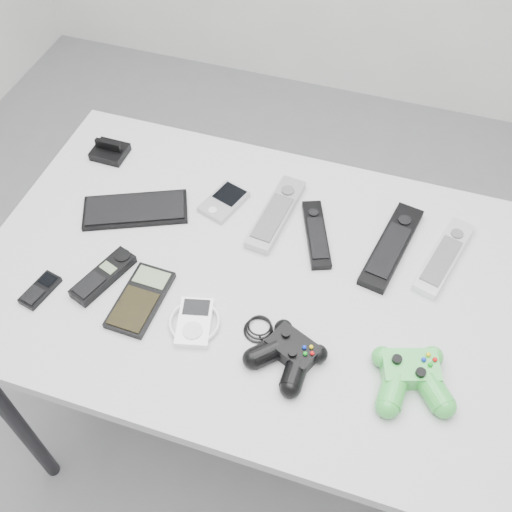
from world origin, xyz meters
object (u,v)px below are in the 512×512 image
(remote_black_b, at_px, (392,246))
(mobile_phone, at_px, (40,290))
(desk, at_px, (259,293))
(pda_keyboard, at_px, (135,209))
(remote_silver_b, at_px, (444,256))
(controller_green, at_px, (411,376))
(calculator, at_px, (140,299))
(controller_black, at_px, (289,353))
(remote_black_a, at_px, (316,234))
(mp3_player, at_px, (194,322))
(cordless_handset, at_px, (103,276))
(remote_silver_a, at_px, (276,213))
(pda, at_px, (224,201))

(remote_black_b, height_order, mobile_phone, remote_black_b)
(desk, xyz_separation_m, pda_keyboard, (-0.32, 0.08, 0.08))
(remote_silver_b, bearing_deg, controller_green, -79.44)
(calculator, bearing_deg, controller_black, -4.03)
(remote_black_a, xyz_separation_m, remote_silver_b, (0.28, 0.02, 0.00))
(remote_silver_b, bearing_deg, controller_black, -111.88)
(mp3_player, relative_size, controller_green, 0.71)
(remote_black_a, bearing_deg, mp3_player, -141.70)
(remote_silver_b, distance_m, cordless_handset, 0.72)
(desk, xyz_separation_m, remote_black_b, (0.25, 0.15, 0.08))
(cordless_handset, distance_m, controller_green, 0.65)
(remote_silver_b, relative_size, controller_black, 1.02)
(remote_black_a, height_order, remote_black_b, remote_black_b)
(remote_black_b, height_order, remote_silver_b, remote_black_b)
(remote_black_b, relative_size, controller_black, 1.12)
(remote_silver_a, xyz_separation_m, remote_black_a, (0.10, -0.03, -0.00))
(pda_keyboard, relative_size, calculator, 1.43)
(desk, height_order, remote_silver_a, remote_silver_a)
(pda, relative_size, remote_black_b, 0.45)
(pda, xyz_separation_m, remote_silver_a, (0.13, -0.00, 0.00))
(remote_silver_b, relative_size, mp3_player, 2.05)
(remote_black_b, bearing_deg, remote_silver_b, 13.61)
(remote_black_b, bearing_deg, controller_black, -102.30)
(remote_silver_a, bearing_deg, mobile_phone, -132.76)
(cordless_handset, bearing_deg, controller_green, 15.91)
(controller_green, bearing_deg, mobile_phone, 164.33)
(mp3_player, xyz_separation_m, controller_green, (0.42, 0.01, 0.01))
(remote_black_a, height_order, mobile_phone, remote_black_a)
(pda, height_order, remote_silver_b, remote_silver_b)
(mobile_phone, relative_size, mp3_player, 0.81)
(cordless_handset, bearing_deg, mobile_phone, -128.06)
(pda, distance_m, remote_silver_b, 0.50)
(pda, bearing_deg, cordless_handset, -102.89)
(remote_black_b, bearing_deg, remote_black_a, -163.90)
(calculator, bearing_deg, mp3_player, -6.01)
(desk, relative_size, mobile_phone, 13.40)
(controller_black, bearing_deg, remote_silver_b, 75.83)
(pda, relative_size, cordless_handset, 0.74)
(remote_silver_a, distance_m, controller_green, 0.47)
(pda_keyboard, relative_size, cordless_handset, 1.57)
(remote_silver_a, height_order, mobile_phone, remote_silver_a)
(remote_silver_a, bearing_deg, remote_black_a, -9.43)
(remote_black_b, bearing_deg, mobile_phone, -142.54)
(remote_black_a, distance_m, remote_silver_b, 0.28)
(mp3_player, bearing_deg, remote_silver_b, 21.32)
(remote_silver_a, relative_size, mp3_player, 2.08)
(remote_black_a, xyz_separation_m, remote_black_b, (0.16, 0.02, 0.00))
(pda, relative_size, mobile_phone, 1.25)
(pda, height_order, remote_silver_a, remote_silver_a)
(calculator, distance_m, mp3_player, 0.13)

